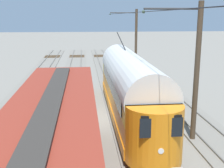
{
  "coord_description": "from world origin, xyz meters",
  "views": [
    {
      "loc": [
        0.95,
        18.4,
        6.69
      ],
      "look_at": [
        -1.05,
        -1.94,
        1.92
      ],
      "focal_mm": 46.84,
      "sensor_mm": 36.0,
      "label": 1
    }
  ],
  "objects_px": {
    "boxcar_adjacent": "(52,159)",
    "catenary_pole_mid_near": "(195,71)",
    "track_end_bumper": "(159,84)",
    "vintage_streetcar": "(130,85)",
    "catenary_pole_foreground": "(135,42)"
  },
  "relations": [
    {
      "from": "catenary_pole_foreground",
      "to": "track_end_bumper",
      "type": "height_order",
      "value": "catenary_pole_foreground"
    },
    {
      "from": "vintage_streetcar",
      "to": "track_end_bumper",
      "type": "xyz_separation_m",
      "value": [
        -4.07,
        -7.9,
        -1.85
      ]
    },
    {
      "from": "boxcar_adjacent",
      "to": "catenary_pole_mid_near",
      "type": "distance_m",
      "value": 9.13
    },
    {
      "from": "vintage_streetcar",
      "to": "catenary_pole_mid_near",
      "type": "relative_size",
      "value": 2.17
    },
    {
      "from": "boxcar_adjacent",
      "to": "catenary_pole_mid_near",
      "type": "height_order",
      "value": "catenary_pole_mid_near"
    },
    {
      "from": "catenary_pole_mid_near",
      "to": "track_end_bumper",
      "type": "distance_m",
      "value": 12.46
    },
    {
      "from": "boxcar_adjacent",
      "to": "catenary_pole_foreground",
      "type": "xyz_separation_m",
      "value": [
        -6.89,
        -23.65,
        1.73
      ]
    },
    {
      "from": "boxcar_adjacent",
      "to": "catenary_pole_mid_near",
      "type": "bearing_deg",
      "value": -140.29
    },
    {
      "from": "vintage_streetcar",
      "to": "catenary_pole_foreground",
      "type": "distance_m",
      "value": 14.31
    },
    {
      "from": "track_end_bumper",
      "to": "catenary_pole_mid_near",
      "type": "bearing_deg",
      "value": 83.97
    },
    {
      "from": "catenary_pole_foreground",
      "to": "vintage_streetcar",
      "type": "bearing_deg",
      "value": 78.57
    },
    {
      "from": "vintage_streetcar",
      "to": "catenary_pole_foreground",
      "type": "relative_size",
      "value": 2.17
    },
    {
      "from": "catenary_pole_foreground",
      "to": "track_end_bumper",
      "type": "xyz_separation_m",
      "value": [
        -1.26,
        6.03,
        -3.5
      ]
    },
    {
      "from": "vintage_streetcar",
      "to": "boxcar_adjacent",
      "type": "xyz_separation_m",
      "value": [
        4.08,
        9.72,
        -0.09
      ]
    },
    {
      "from": "catenary_pole_mid_near",
      "to": "track_end_bumper",
      "type": "height_order",
      "value": "catenary_pole_mid_near"
    }
  ]
}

